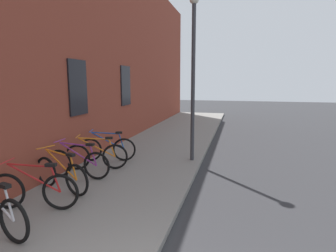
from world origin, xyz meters
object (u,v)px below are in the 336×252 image
at_px(bicycle_beside_lamp, 61,175).
at_px(bicycle_leaning_wall, 78,163).
at_px(bicycle_mid_rack, 108,149).
at_px(street_lamp, 193,65).
at_px(bicycle_far_end, 34,190).
at_px(bicycle_by_door, 96,156).

relative_size(bicycle_beside_lamp, bicycle_leaning_wall, 0.97).
relative_size(bicycle_mid_rack, street_lamp, 0.35).
height_order(bicycle_far_end, bicycle_by_door, same).
relative_size(bicycle_far_end, bicycle_leaning_wall, 0.98).
distance_m(bicycle_beside_lamp, bicycle_leaning_wall, 0.87).
bearing_deg(street_lamp, bicycle_beside_lamp, 142.81).
xyz_separation_m(bicycle_beside_lamp, bicycle_by_door, (1.62, 0.01, 0.00)).
xyz_separation_m(bicycle_far_end, bicycle_by_door, (2.53, 0.06, 0.00)).
height_order(bicycle_leaning_wall, street_lamp, street_lamp).
height_order(bicycle_far_end, bicycle_beside_lamp, same).
bearing_deg(street_lamp, bicycle_far_end, 150.00).
bearing_deg(bicycle_by_door, bicycle_beside_lamp, -179.82).
distance_m(bicycle_far_end, street_lamp, 5.42).
distance_m(bicycle_beside_lamp, bicycle_by_door, 1.62).
distance_m(bicycle_mid_rack, street_lamp, 3.68).
relative_size(bicycle_by_door, bicycle_mid_rack, 0.99).
xyz_separation_m(bicycle_far_end, street_lamp, (4.14, -2.39, 2.56)).
height_order(bicycle_beside_lamp, bicycle_mid_rack, same).
bearing_deg(bicycle_by_door, street_lamp, -56.83).
distance_m(bicycle_far_end, bicycle_beside_lamp, 0.92).
bearing_deg(bicycle_leaning_wall, bicycle_far_end, -174.59).
bearing_deg(bicycle_mid_rack, bicycle_by_door, -174.53).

